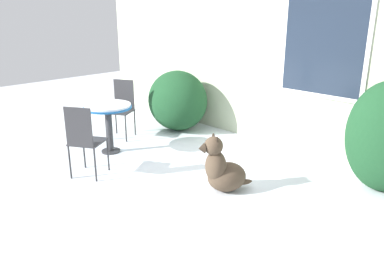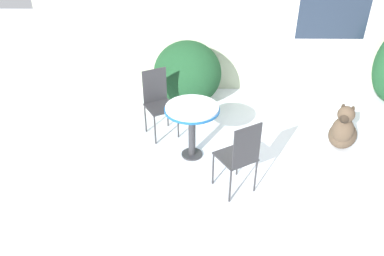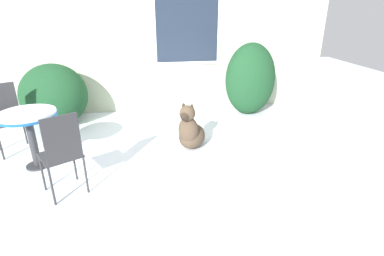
{
  "view_description": "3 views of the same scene",
  "coord_description": "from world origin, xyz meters",
  "px_view_note": "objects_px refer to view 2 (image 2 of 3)",
  "views": [
    {
      "loc": [
        3.61,
        -3.06,
        2.19
      ],
      "look_at": [
        0.0,
        0.6,
        0.55
      ],
      "focal_mm": 35.0,
      "sensor_mm": 36.0,
      "label": 1
    },
    {
      "loc": [
        -1.2,
        -4.28,
        3.13
      ],
      "look_at": [
        -1.26,
        0.02,
        0.45
      ],
      "focal_mm": 35.0,
      "sensor_mm": 36.0,
      "label": 2
    },
    {
      "loc": [
        0.27,
        -3.85,
        2.04
      ],
      "look_at": [
        0.92,
        0.29,
        0.32
      ],
      "focal_mm": 28.0,
      "sensor_mm": 36.0,
      "label": 3
    }
  ],
  "objects_px": {
    "patio_table": "(192,115)",
    "dog": "(343,131)",
    "patio_chair_near_table": "(158,100)",
    "patio_chair_far_side": "(240,155)"
  },
  "relations": [
    {
      "from": "patio_table",
      "to": "dog",
      "type": "xyz_separation_m",
      "value": [
        2.15,
        0.22,
        -0.37
      ]
    },
    {
      "from": "patio_chair_near_table",
      "to": "dog",
      "type": "relative_size",
      "value": 1.33
    },
    {
      "from": "patio_chair_near_table",
      "to": "patio_chair_far_side",
      "type": "height_order",
      "value": "same"
    },
    {
      "from": "patio_table",
      "to": "dog",
      "type": "distance_m",
      "value": 2.19
    },
    {
      "from": "patio_table",
      "to": "patio_chair_far_side",
      "type": "xyz_separation_m",
      "value": [
        0.57,
        -0.75,
        -0.1
      ]
    },
    {
      "from": "patio_table",
      "to": "dog",
      "type": "height_order",
      "value": "patio_table"
    },
    {
      "from": "patio_chair_near_table",
      "to": "dog",
      "type": "xyz_separation_m",
      "value": [
        2.65,
        -0.39,
        -0.27
      ]
    },
    {
      "from": "patio_table",
      "to": "patio_chair_near_table",
      "type": "distance_m",
      "value": 0.79
    },
    {
      "from": "patio_chair_far_side",
      "to": "patio_chair_near_table",
      "type": "bearing_deg",
      "value": -82.21
    },
    {
      "from": "patio_table",
      "to": "patio_chair_near_table",
      "type": "height_order",
      "value": "patio_chair_near_table"
    }
  ]
}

